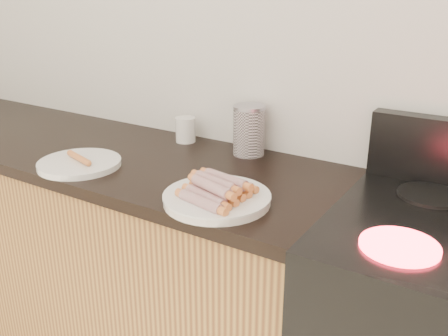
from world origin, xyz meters
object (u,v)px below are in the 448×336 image
Objects in this scene: main_plate at (217,200)px; side_plate at (80,164)px; canister at (249,130)px; mug at (185,130)px.

main_plate is 0.55m from side_plate.
side_plate is 0.59m from canister.
canister reaches higher than main_plate.
canister is (0.41, 0.41, 0.08)m from side_plate.
canister reaches higher than mug.
side_plate is 1.54× the size of canister.
mug is (0.14, 0.41, 0.04)m from side_plate.
main_plate is at bearing 0.00° from side_plate.
side_plate is at bearing -135.25° from canister.
main_plate is 3.15× the size of mug.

